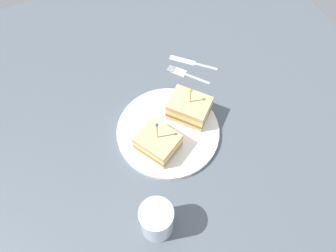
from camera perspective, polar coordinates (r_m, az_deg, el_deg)
ground_plane at (r=83.48cm, az=0.00°, el=-1.42°), size 115.73×115.73×2.00cm
plate at (r=82.07cm, az=0.00°, el=-0.90°), size 24.07×24.07×1.20cm
sandwich_half_front at (r=77.29cm, az=-1.68°, el=-2.69°), size 10.59×11.04×10.64cm
sandwich_half_back at (r=81.63cm, az=3.47°, el=2.94°), size 11.25×11.43×10.13cm
drink_glass at (r=70.47cm, az=-1.84°, el=-15.23°), size 6.63×6.63×9.70cm
fork at (r=92.22cm, az=2.62°, el=8.58°), size 8.54×9.81×0.35cm
knife at (r=94.71cm, az=3.68°, el=10.38°), size 10.48×9.70×0.35cm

